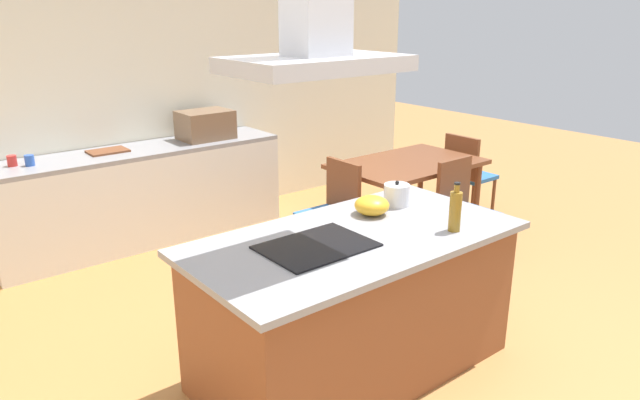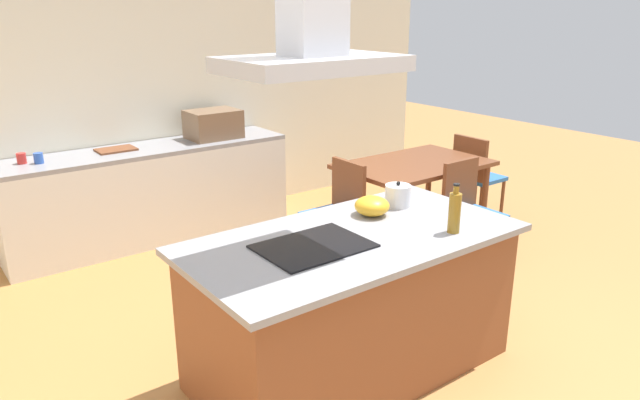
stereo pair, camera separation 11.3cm
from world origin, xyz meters
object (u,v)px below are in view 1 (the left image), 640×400
(countertop_microwave, at_px, (205,125))
(coffee_mug_red, at_px, (12,161))
(mixing_bowl, at_px, (372,205))
(dining_table, at_px, (407,170))
(tea_kettle, at_px, (397,195))
(chair_facing_island, at_px, (462,203))
(olive_oil_bottle, at_px, (455,210))
(cooktop, at_px, (316,246))
(cutting_board, at_px, (108,151))
(range_hood, at_px, (316,20))
(coffee_mug_blue, at_px, (30,160))
(chair_at_left_end, at_px, (334,205))
(chair_at_right_end, at_px, (466,170))

(countertop_microwave, bearing_deg, coffee_mug_red, 178.16)
(mixing_bowl, height_order, dining_table, mixing_bowl)
(tea_kettle, relative_size, dining_table, 0.16)
(mixing_bowl, xyz_separation_m, countertop_microwave, (0.27, 2.68, 0.08))
(tea_kettle, xyz_separation_m, countertop_microwave, (0.01, 2.65, 0.07))
(coffee_mug_red, relative_size, dining_table, 0.06)
(coffee_mug_red, bearing_deg, chair_facing_island, -35.83)
(coffee_mug_red, bearing_deg, olive_oil_bottle, -62.61)
(cooktop, bearing_deg, chair_facing_island, 17.82)
(dining_table, bearing_deg, chair_facing_island, -90.00)
(cooktop, xyz_separation_m, dining_table, (2.20, 1.37, -0.24))
(olive_oil_bottle, xyz_separation_m, dining_table, (1.41, 1.68, -0.36))
(dining_table, bearing_deg, cutting_board, 145.84)
(cooktop, xyz_separation_m, coffee_mug_red, (-0.89, 2.94, 0.04))
(cooktop, distance_m, range_hood, 1.20)
(olive_oil_bottle, distance_m, coffee_mug_blue, 3.54)
(chair_at_left_end, bearing_deg, tea_kettle, -110.05)
(olive_oil_bottle, height_order, chair_at_right_end, olive_oil_bottle)
(chair_at_right_end, relative_size, range_hood, 0.99)
(chair_at_left_end, xyz_separation_m, range_hood, (-1.28, -1.37, 1.59))
(olive_oil_bottle, height_order, chair_facing_island, olive_oil_bottle)
(mixing_bowl, xyz_separation_m, cutting_board, (-0.71, 2.73, -0.05))
(coffee_mug_blue, bearing_deg, cooktop, -74.85)
(olive_oil_bottle, relative_size, coffee_mug_red, 3.31)
(coffee_mug_blue, bearing_deg, olive_oil_bottle, -63.71)
(cutting_board, bearing_deg, tea_kettle, -70.29)
(cooktop, xyz_separation_m, mixing_bowl, (0.61, 0.20, 0.06))
(countertop_microwave, relative_size, coffee_mug_red, 5.56)
(cutting_board, height_order, chair_at_left_end, cutting_board)
(mixing_bowl, bearing_deg, chair_facing_island, 17.65)
(mixing_bowl, bearing_deg, chair_at_left_end, 60.07)
(cooktop, height_order, chair_facing_island, cooktop)
(range_hood, bearing_deg, chair_at_left_end, 46.92)
(dining_table, bearing_deg, tea_kettle, -139.46)
(mixing_bowl, height_order, chair_facing_island, mixing_bowl)
(chair_at_left_end, height_order, range_hood, range_hood)
(cooktop, distance_m, coffee_mug_blue, 2.96)
(dining_table, height_order, range_hood, range_hood)
(cutting_board, bearing_deg, chair_facing_island, -44.07)
(cooktop, xyz_separation_m, chair_at_right_end, (3.11, 1.37, -0.40))
(range_hood, bearing_deg, cutting_board, 91.92)
(coffee_mug_red, bearing_deg, chair_at_right_end, -21.35)
(dining_table, bearing_deg, coffee_mug_blue, 153.42)
(cutting_board, height_order, range_hood, range_hood)
(countertop_microwave, bearing_deg, chair_at_left_end, -74.87)
(coffee_mug_red, xyz_separation_m, range_hood, (0.89, -2.94, 1.16))
(chair_at_right_end, distance_m, range_hood, 3.76)
(coffee_mug_blue, bearing_deg, coffee_mug_red, 146.36)
(olive_oil_bottle, distance_m, chair_at_right_end, 2.91)
(tea_kettle, relative_size, range_hood, 0.25)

